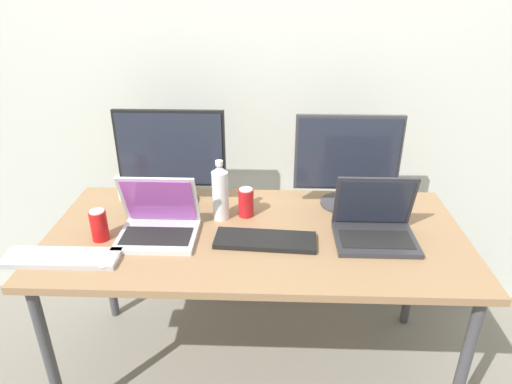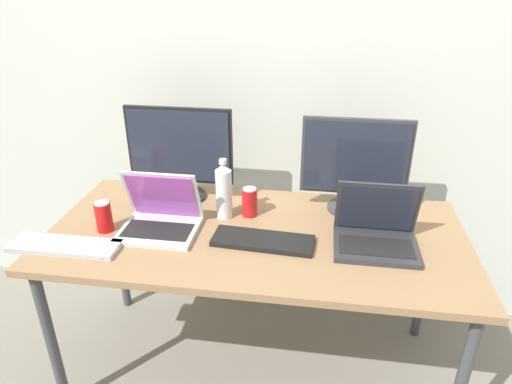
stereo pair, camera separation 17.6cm
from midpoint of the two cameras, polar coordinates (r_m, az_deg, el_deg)
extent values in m
plane|color=gray|center=(2.32, -2.33, -20.89)|extent=(16.00, 16.00, 0.00)
cube|color=silver|center=(2.21, -1.80, 15.75)|extent=(7.00, 0.08, 2.60)
cylinder|color=#424247|center=(2.05, -26.83, -18.25)|extent=(0.04, 0.04, 0.71)
cylinder|color=#424247|center=(1.94, 21.93, -20.15)|extent=(0.04, 0.04, 0.71)
cylinder|color=#424247|center=(2.51, -20.14, -8.03)|extent=(0.04, 0.04, 0.71)
cylinder|color=#424247|center=(2.42, 17.13, -8.94)|extent=(0.04, 0.04, 0.71)
cube|color=#93704C|center=(1.86, -2.73, -5.47)|extent=(1.68, 0.78, 0.03)
cylinder|color=black|center=(2.13, -12.43, -1.01)|extent=(0.21, 0.21, 0.01)
cylinder|color=black|center=(2.12, -12.53, 0.00)|extent=(0.03, 0.03, 0.07)
cube|color=black|center=(2.03, -13.10, 5.27)|extent=(0.48, 0.02, 0.34)
cube|color=#232838|center=(2.02, -13.18, 5.13)|extent=(0.45, 0.01, 0.32)
cylinder|color=#38383D|center=(2.08, 8.47, -1.44)|extent=(0.20, 0.20, 0.01)
cylinder|color=#38383D|center=(2.06, 8.54, -0.44)|extent=(0.03, 0.03, 0.07)
cube|color=#38383D|center=(1.98, 8.93, 4.79)|extent=(0.45, 0.02, 0.34)
cube|color=#232838|center=(1.97, 8.96, 4.66)|extent=(0.43, 0.01, 0.31)
cube|color=silver|center=(1.86, -14.85, -5.42)|extent=(0.30, 0.24, 0.02)
cube|color=black|center=(1.84, -15.04, -5.41)|extent=(0.27, 0.13, 0.00)
cube|color=silver|center=(1.87, -14.65, -0.98)|extent=(0.30, 0.10, 0.23)
cube|color=#A54CB2|center=(1.86, -14.69, -1.14)|extent=(0.27, 0.09, 0.21)
cube|color=#2D2D33|center=(1.82, 11.99, -5.89)|extent=(0.31, 0.24, 0.02)
cube|color=black|center=(1.80, 12.11, -5.88)|extent=(0.27, 0.13, 0.00)
cube|color=#2D2D33|center=(1.83, 11.94, -1.17)|extent=(0.31, 0.07, 0.23)
cube|color=#232838|center=(1.83, 11.96, -1.32)|extent=(0.28, 0.06, 0.21)
cube|color=black|center=(1.78, -1.70, -6.13)|extent=(0.40, 0.16, 0.02)
cube|color=#B2B2B7|center=(1.86, -25.72, -7.52)|extent=(0.42, 0.13, 0.02)
ellipsoid|color=silver|center=(1.77, -20.73, -7.99)|extent=(0.09, 0.12, 0.03)
cylinder|color=silver|center=(1.91, -7.12, -0.52)|extent=(0.07, 0.07, 0.21)
cone|color=silver|center=(1.86, -7.32, 2.84)|extent=(0.06, 0.06, 0.03)
cylinder|color=white|center=(1.85, -7.37, 3.56)|extent=(0.03, 0.03, 0.02)
cylinder|color=red|center=(1.90, -21.58, -4.00)|extent=(0.07, 0.07, 0.12)
cylinder|color=silver|center=(1.87, -21.89, -2.33)|extent=(0.06, 0.06, 0.00)
cylinder|color=red|center=(1.94, -3.86, -1.41)|extent=(0.07, 0.07, 0.12)
cylinder|color=silver|center=(1.91, -3.92, 0.26)|extent=(0.06, 0.06, 0.00)
cylinder|color=#B2D1B7|center=(2.20, -18.39, 0.50)|extent=(0.06, 0.06, 0.11)
cylinder|color=#519342|center=(2.13, -19.02, 4.61)|extent=(0.01, 0.01, 0.22)
camera|label=1|loc=(0.09, -92.86, -1.41)|focal=32.00mm
camera|label=2|loc=(0.09, 87.14, 1.41)|focal=32.00mm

